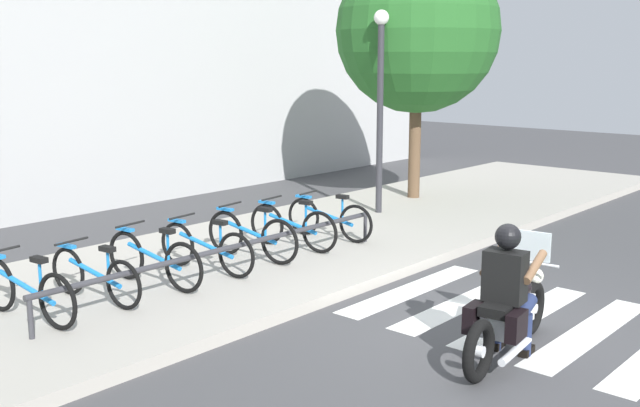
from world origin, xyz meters
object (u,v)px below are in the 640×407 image
object	(u,v)px
bicycle_0	(26,290)
bicycle_3	(206,248)
bicycle_1	(95,275)
bicycle_5	(292,226)
bicycle_2	(154,259)
street_lamp	(380,94)
rider	(508,282)
motorcycle	(509,314)
bike_rack	(233,249)
tree_near_rack	(417,31)
bicycle_4	(252,235)
bicycle_6	(329,218)

from	to	relation	value
bicycle_0	bicycle_3	size ratio (longest dim) A/B	1.01
bicycle_1	bicycle_5	bearing A→B (deg)	-0.02
bicycle_2	street_lamp	bearing A→B (deg)	6.95
street_lamp	rider	bearing A→B (deg)	-131.90
bicycle_0	bicycle_2	world-z (taller)	bicycle_2
motorcycle	bike_rack	bearing A→B (deg)	95.91
tree_near_rack	bicycle_4	bearing A→B (deg)	-169.18
bicycle_0	bicycle_5	xyz separation A→B (m)	(4.29, -0.00, 0.00)
bicycle_5	bicycle_6	bearing A→B (deg)	0.04
rider	bicycle_4	size ratio (longest dim) A/B	0.86
bicycle_6	tree_near_rack	distance (m)	5.18
rider	bicycle_0	size ratio (longest dim) A/B	0.83
rider	bike_rack	size ratio (longest dim) A/B	0.25
rider	tree_near_rack	bearing A→B (deg)	40.91
bicycle_2	bicycle_6	xyz separation A→B (m)	(3.43, 0.00, -0.02)
bicycle_1	bicycle_4	size ratio (longest dim) A/B	0.96
motorcycle	bicycle_5	world-z (taller)	motorcycle
rider	bicycle_5	size ratio (longest dim) A/B	0.87
motorcycle	bicycle_5	size ratio (longest dim) A/B	1.30
bicycle_6	rider	bearing A→B (deg)	-117.52
bicycle_4	street_lamp	size ratio (longest dim) A/B	0.42
motorcycle	tree_near_rack	bearing A→B (deg)	41.23
bicycle_4	bicycle_5	distance (m)	0.86
bicycle_2	tree_near_rack	size ratio (longest dim) A/B	0.32
bicycle_0	tree_near_rack	world-z (taller)	tree_near_rack
rider	bicycle_6	world-z (taller)	rider
bicycle_5	bicycle_0	bearing A→B (deg)	179.99
street_lamp	motorcycle	bearing A→B (deg)	-131.44
rider	motorcycle	bearing A→B (deg)	4.47
tree_near_rack	bicycle_0	bearing A→B (deg)	-173.19
rider	street_lamp	xyz separation A→B (m)	(4.52, 5.03, 1.58)
street_lamp	bicycle_1	bearing A→B (deg)	-173.96
bicycle_0	bicycle_1	bearing A→B (deg)	0.04
motorcycle	bicycle_6	world-z (taller)	motorcycle
bicycle_6	motorcycle	bearing A→B (deg)	-116.73
bicycle_1	motorcycle	bearing A→B (deg)	-64.06
rider	bicycle_4	world-z (taller)	rider
motorcycle	bicycle_0	xyz separation A→B (m)	(-2.97, 4.33, 0.05)
bicycle_5	bike_rack	bearing A→B (deg)	-162.11
bicycle_4	bicycle_5	world-z (taller)	bicycle_4
bicycle_0	bicycle_5	bearing A→B (deg)	-0.01
bicycle_3	tree_near_rack	bearing A→B (deg)	9.43
bike_rack	street_lamp	bearing A→B (deg)	14.49
bicycle_3	bicycle_6	xyz separation A→B (m)	(2.57, -0.00, -0.00)
bicycle_0	tree_near_rack	bearing A→B (deg)	6.81
bicycle_5	street_lamp	bearing A→B (deg)	12.56
bicycle_3	bicycle_6	distance (m)	2.57
bicycle_4	street_lamp	xyz separation A→B (m)	(3.97, 0.69, 1.89)
rider	street_lamp	distance (m)	6.94
rider	tree_near_rack	size ratio (longest dim) A/B	0.27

